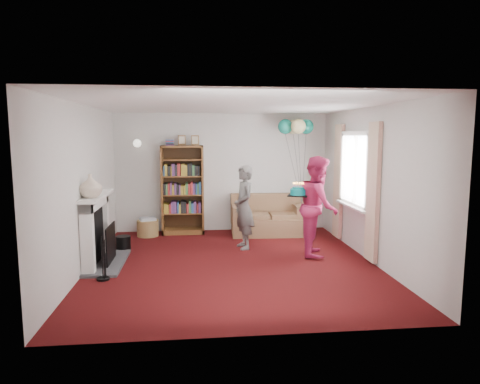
{
  "coord_description": "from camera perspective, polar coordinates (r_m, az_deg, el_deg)",
  "views": [
    {
      "loc": [
        -0.58,
        -6.61,
        2.04
      ],
      "look_at": [
        0.18,
        0.6,
        1.08
      ],
      "focal_mm": 32.0,
      "sensor_mm": 36.0,
      "label": 1
    }
  ],
  "objects": [
    {
      "name": "wall_left",
      "position": [
        6.87,
        -20.16,
        0.49
      ],
      "size": [
        0.02,
        5.0,
        2.5
      ],
      "primitive_type": "cube",
      "color": "silver",
      "rests_on": "ground"
    },
    {
      "name": "balloons",
      "position": [
        9.0,
        7.45,
        8.64
      ],
      "size": [
        0.75,
        0.75,
        1.73
      ],
      "color": "#3F3F3F",
      "rests_on": "ground"
    },
    {
      "name": "wicker_basket",
      "position": [
        8.94,
        -12.19,
        -4.65
      ],
      "size": [
        0.44,
        0.44,
        0.39
      ],
      "rotation": [
        0.0,
        0.0,
        0.33
      ],
      "color": "#9F7B4A",
      "rests_on": "ground"
    },
    {
      "name": "person_striped",
      "position": [
        7.71,
        0.53,
        -2.03
      ],
      "size": [
        0.46,
        0.61,
        1.51
      ],
      "primitive_type": "imported",
      "rotation": [
        0.0,
        0.0,
        -1.37
      ],
      "color": "black",
      "rests_on": "ground"
    },
    {
      "name": "window_bay",
      "position": [
        7.78,
        14.99,
        1.12
      ],
      "size": [
        0.14,
        2.02,
        2.2
      ],
      "color": "white",
      "rests_on": "ground"
    },
    {
      "name": "wall_sconce",
      "position": [
        9.05,
        -13.55,
        6.34
      ],
      "size": [
        0.16,
        0.23,
        0.16
      ],
      "color": "gold",
      "rests_on": "ground"
    },
    {
      "name": "bookcase",
      "position": [
        8.99,
        -7.66,
        0.22
      ],
      "size": [
        0.87,
        0.42,
        2.04
      ],
      "color": "#472B14",
      "rests_on": "ground"
    },
    {
      "name": "birthday_cake",
      "position": [
        7.28,
        7.77,
        0.02
      ],
      "size": [
        0.32,
        0.32,
        0.22
      ],
      "rotation": [
        0.0,
        0.0,
        -0.38
      ],
      "color": "black",
      "rests_on": "ground"
    },
    {
      "name": "wall_back",
      "position": [
        9.17,
        -2.4,
        2.61
      ],
      "size": [
        4.5,
        0.02,
        2.5
      ],
      "primitive_type": "cube",
      "color": "silver",
      "rests_on": "ground"
    },
    {
      "name": "ground",
      "position": [
        6.94,
        -1.0,
        -9.53
      ],
      "size": [
        5.0,
        5.0,
        0.0
      ],
      "primitive_type": "plane",
      "color": "#360808",
      "rests_on": "ground"
    },
    {
      "name": "fireplace",
      "position": [
        7.14,
        -18.17,
        -5.2
      ],
      "size": [
        0.55,
        1.8,
        1.12
      ],
      "color": "#3F3F42",
      "rests_on": "ground"
    },
    {
      "name": "wall_right",
      "position": [
        7.24,
        17.1,
        0.96
      ],
      "size": [
        0.02,
        5.0,
        2.5
      ],
      "primitive_type": "cube",
      "color": "silver",
      "rests_on": "ground"
    },
    {
      "name": "sofa",
      "position": [
        8.98,
        3.79,
        -3.57
      ],
      "size": [
        1.53,
        0.81,
        0.81
      ],
      "rotation": [
        0.0,
        0.0,
        -0.04
      ],
      "color": "olive",
      "rests_on": "ground"
    },
    {
      "name": "ceiling",
      "position": [
        6.65,
        -1.05,
        11.56
      ],
      "size": [
        4.5,
        5.0,
        0.01
      ],
      "primitive_type": "cube",
      "color": "white",
      "rests_on": "wall_back"
    },
    {
      "name": "person_magenta",
      "position": [
        7.4,
        10.39,
        -1.83
      ],
      "size": [
        0.83,
        0.96,
        1.7
      ],
      "primitive_type": "imported",
      "rotation": [
        0.0,
        0.0,
        1.32
      ],
      "color": "#B62454",
      "rests_on": "ground"
    },
    {
      "name": "mantel_vase",
      "position": [
        6.68,
        -19.32,
        0.77
      ],
      "size": [
        0.37,
        0.37,
        0.35
      ],
      "primitive_type": "imported",
      "rotation": [
        0.0,
        0.0,
        -0.1
      ],
      "color": "beige",
      "rests_on": "fireplace"
    }
  ]
}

